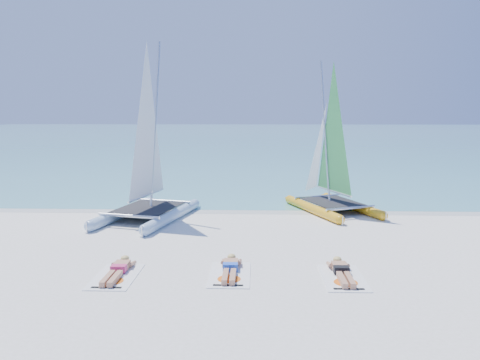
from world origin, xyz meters
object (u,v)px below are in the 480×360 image
object	(u,v)px
towel_b	(230,274)
sunbather_c	(342,271)
sunbather_a	(118,269)
towel_c	(343,278)
catamaran_yellow	(328,162)
sunbather_b	(230,268)
towel_a	(116,276)
catamaran_blue	(148,164)

from	to	relation	value
towel_b	sunbather_c	size ratio (longest dim) A/B	1.07
sunbather_a	towel_c	distance (m)	5.50
catamaran_yellow	sunbather_a	world-z (taller)	catamaran_yellow
towel_b	sunbather_c	bearing A→B (deg)	1.23
towel_b	towel_c	size ratio (longest dim) A/B	1.00
towel_b	sunbather_b	distance (m)	0.22
catamaran_yellow	sunbather_c	bearing A→B (deg)	-117.66
towel_a	sunbather_b	xyz separation A→B (m)	(2.76, 0.42, 0.11)
towel_c	towel_a	bearing A→B (deg)	-178.96
catamaran_yellow	towel_c	xyz separation A→B (m)	(-0.78, -8.00, -1.95)
catamaran_blue	sunbather_a	world-z (taller)	catamaran_blue
catamaran_blue	sunbather_c	xyz separation A→B (m)	(6.09, -5.90, -1.92)
sunbather_b	towel_c	xyz separation A→B (m)	(2.74, -0.33, -0.11)
catamaran_yellow	sunbather_a	size ratio (longest dim) A/B	3.60
catamaran_yellow	sunbather_b	distance (m)	8.64
towel_a	sunbather_a	world-z (taller)	sunbather_a
catamaran_yellow	sunbather_c	world-z (taller)	catamaran_yellow
towel_a	catamaran_yellow	bearing A→B (deg)	52.19
catamaran_yellow	sunbather_b	world-z (taller)	catamaran_yellow
sunbather_a	sunbather_c	distance (m)	5.50
sunbather_b	sunbather_c	distance (m)	2.74
catamaran_blue	sunbather_b	distance (m)	6.94
sunbather_c	towel_b	bearing A→B (deg)	-178.77
towel_c	towel_b	bearing A→B (deg)	177.22
towel_a	sunbather_c	xyz separation A→B (m)	(5.50, 0.29, 0.11)
catamaran_yellow	towel_b	size ratio (longest dim) A/B	3.36
sunbather_b	sunbather_a	bearing A→B (deg)	-175.18
sunbather_c	catamaran_yellow	bearing A→B (deg)	84.27
catamaran_blue	towel_b	size ratio (longest dim) A/B	3.69
sunbather_a	sunbather_c	world-z (taller)	same
catamaran_blue	towel_b	distance (m)	7.14
sunbather_a	towel_b	bearing A→B (deg)	0.85
catamaran_blue	towel_b	bearing A→B (deg)	-47.00
catamaran_yellow	catamaran_blue	bearing A→B (deg)	173.51
sunbather_b	towel_b	bearing A→B (deg)	-90.00
sunbather_a	towel_b	distance (m)	2.76
sunbather_a	sunbather_c	size ratio (longest dim) A/B	1.00
catamaran_blue	towel_a	bearing A→B (deg)	-70.88
towel_a	sunbather_c	size ratio (longest dim) A/B	1.07
catamaran_blue	sunbather_a	distance (m)	6.33
towel_a	sunbather_a	size ratio (longest dim) A/B	1.07
catamaran_blue	catamaran_yellow	distance (m)	7.13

